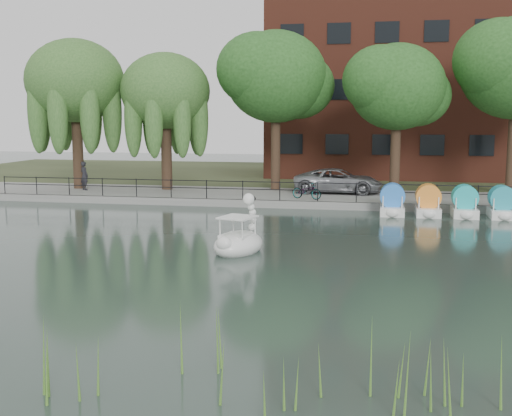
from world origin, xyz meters
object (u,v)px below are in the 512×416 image
(minivan, at_px, (338,179))
(swan_boat, at_px, (239,240))
(bicycle, at_px, (307,190))
(pedestrian, at_px, (84,174))

(minivan, bearing_deg, swan_boat, 171.68)
(bicycle, distance_m, swan_boat, 12.12)
(bicycle, bearing_deg, pedestrian, 104.54)
(minivan, relative_size, swan_boat, 2.14)
(minivan, xyz_separation_m, bicycle, (-1.49, -3.00, -0.31))
(minivan, bearing_deg, pedestrian, 96.52)
(minivan, distance_m, pedestrian, 15.11)
(pedestrian, height_order, swan_boat, pedestrian)
(minivan, height_order, bicycle, minivan)
(bicycle, bearing_deg, swan_boat, -163.69)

